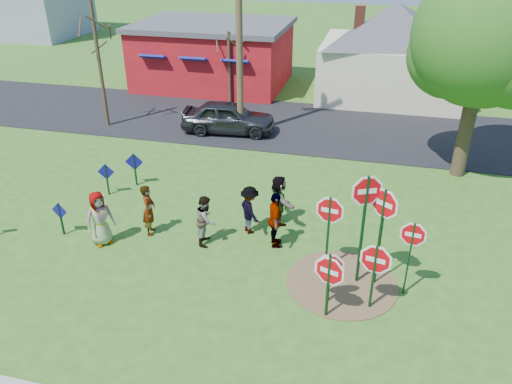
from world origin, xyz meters
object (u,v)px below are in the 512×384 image
at_px(stop_sign_b, 366,203).
at_px(stop_sign_a, 329,275).
at_px(stop_sign_c, 383,216).
at_px(suv, 228,117).
at_px(stop_sign_d, 412,241).
at_px(utility_pole, 239,26).
at_px(person_a, 100,218).
at_px(leafy_tree, 488,43).
at_px(person_b, 149,210).

bearing_deg(stop_sign_b, stop_sign_a, -136.99).
bearing_deg(stop_sign_c, suv, 159.85).
bearing_deg(stop_sign_d, stop_sign_c, 171.77).
xyz_separation_m(stop_sign_a, utility_pole, (-5.61, 11.91, 3.90)).
bearing_deg(suv, person_a, 168.50).
height_order(stop_sign_a, utility_pole, utility_pole).
distance_m(stop_sign_a, stop_sign_d, 2.50).
xyz_separation_m(stop_sign_c, stop_sign_d, (0.82, -0.25, -0.52)).
bearing_deg(stop_sign_a, leafy_tree, 85.12).
bearing_deg(stop_sign_d, leafy_tree, 82.64).
xyz_separation_m(stop_sign_d, suv, (-8.30, 10.73, -0.92)).
height_order(stop_sign_b, utility_pole, utility_pole).
relative_size(stop_sign_a, utility_pole, 0.20).
distance_m(stop_sign_b, stop_sign_d, 1.58).
bearing_deg(utility_pole, leafy_tree, -11.41).
bearing_deg(stop_sign_b, utility_pole, 97.20).
bearing_deg(leafy_tree, stop_sign_c, -111.51).
height_order(stop_sign_c, suv, stop_sign_c).
bearing_deg(stop_sign_a, stop_sign_b, 86.57).
relative_size(stop_sign_a, person_b, 1.13).
xyz_separation_m(stop_sign_c, person_a, (-8.62, 0.03, -1.33)).
bearing_deg(stop_sign_d, person_b, -179.89).
bearing_deg(stop_sign_b, person_b, 147.33).
bearing_deg(stop_sign_c, person_b, -153.20).
relative_size(stop_sign_d, person_b, 1.37).
bearing_deg(suv, stop_sign_c, -149.80).
relative_size(stop_sign_a, person_a, 1.08).
height_order(stop_sign_d, leafy_tree, leafy_tree).
distance_m(person_a, leafy_tree, 15.05).
height_order(stop_sign_d, utility_pole, utility_pole).
xyz_separation_m(stop_sign_b, stop_sign_d, (1.31, -0.22, -0.86)).
bearing_deg(person_a, person_b, -14.65).
bearing_deg(suv, stop_sign_b, -151.68).
distance_m(utility_pole, leafy_tree, 10.23).
distance_m(stop_sign_b, person_a, 8.30).
xyz_separation_m(stop_sign_d, person_a, (-9.43, 0.27, -0.82)).
bearing_deg(person_a, stop_sign_c, -52.11).
relative_size(stop_sign_c, person_a, 1.73).
bearing_deg(stop_sign_b, stop_sign_d, -33.95).
height_order(stop_sign_a, person_b, stop_sign_a).
bearing_deg(stop_sign_c, utility_pole, 157.93).
bearing_deg(stop_sign_d, stop_sign_b, 179.04).
relative_size(stop_sign_b, stop_sign_c, 1.11).
height_order(person_a, leafy_tree, leafy_tree).
relative_size(stop_sign_d, person_a, 1.30).
relative_size(person_b, utility_pole, 0.18).
distance_m(stop_sign_b, utility_pole, 12.32).
distance_m(suv, leafy_tree, 11.85).
relative_size(stop_sign_b, utility_pole, 0.36).
xyz_separation_m(stop_sign_d, leafy_tree, (2.41, 8.45, 3.59)).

